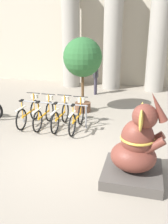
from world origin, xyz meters
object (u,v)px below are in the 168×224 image
bicycle_0 (29,112)px  person_pedestrian (96,73)px  potted_tree (83,60)px  bicycle_2 (61,115)px  bicycle_1 (44,114)px  bicycle_3 (77,117)px  elephant_statue (136,151)px

bicycle_0 → person_pedestrian: size_ratio=0.99×
potted_tree → bicycle_2: bearing=-99.2°
bicycle_0 → bicycle_2: 1.11m
person_pedestrian → bicycle_0: bearing=-107.3°
bicycle_1 → potted_tree: 2.46m
bicycle_2 → person_pedestrian: size_ratio=0.99×
bicycle_3 → person_pedestrian: bearing=94.3°
bicycle_0 → potted_tree: 2.68m
bicycle_3 → person_pedestrian: (-0.33, 4.36, 0.60)m
bicycle_1 → bicycle_3: same height
bicycle_3 → person_pedestrian: 4.41m
bicycle_2 → bicycle_3: (0.55, -0.05, 0.00)m
elephant_statue → potted_tree: (-2.18, 4.04, 1.29)m
bicycle_0 → elephant_statue: 4.27m
bicycle_2 → elephant_statue: 3.40m
elephant_statue → bicycle_2: bearing=136.4°
bicycle_1 → person_pedestrian: person_pedestrian is taller
bicycle_3 → elephant_statue: bearing=-50.2°
bicycle_1 → bicycle_3: bearing=-1.9°
bicycle_0 → bicycle_2: bearing=-0.7°
bicycle_2 → person_pedestrian: person_pedestrian is taller
bicycle_2 → potted_tree: (0.28, 1.71, 1.54)m
person_pedestrian → bicycle_1: bearing=-100.3°
potted_tree → elephant_statue: bearing=-61.7°
bicycle_0 → potted_tree: size_ratio=0.61×
bicycle_1 → bicycle_3: 1.11m
bicycle_1 → person_pedestrian: bearing=79.7°
person_pedestrian → potted_tree: 2.77m
bicycle_1 → elephant_statue: elephant_statue is taller
potted_tree → bicycle_0: bearing=-129.3°
bicycle_2 → potted_tree: 2.32m
bicycle_3 → elephant_statue: elephant_statue is taller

